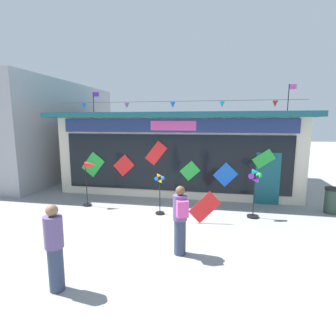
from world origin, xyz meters
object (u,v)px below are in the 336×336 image
Objects in this scene: wind_spinner_far_left at (90,173)px; display_kite_on_ground at (205,207)px; kite_shop_building at (183,149)px; trash_bin at (332,200)px; person_near_camera at (55,247)px; wind_spinner_center_left at (255,186)px; person_mid_plaza at (180,219)px; wind_spinner_left at (160,191)px.

wind_spinner_far_left is 1.83× the size of display_kite_on_ground.
kite_shop_building is at bearing 105.11° from display_kite_on_ground.
kite_shop_building reaches higher than trash_bin.
person_near_camera is 4.77m from display_kite_on_ground.
kite_shop_building is 11.37× the size of display_kite_on_ground.
kite_shop_building is 5.53m from wind_spinner_center_left.
person_near_camera and person_mid_plaza have the same top height.
wind_spinner_center_left is (3.12, 0.28, 0.26)m from wind_spinner_left.
kite_shop_building is 4.97m from wind_spinner_left.
wind_spinner_center_left is 3.59m from person_mid_plaza.
wind_spinner_center_left is 0.98× the size of person_near_camera.
wind_spinner_center_left is at bearing -1.07° from wind_spinner_far_left.
trash_bin is 0.97× the size of display_kite_on_ground.
person_near_camera is 8.97m from trash_bin.
display_kite_on_ground is (-4.28, -1.81, 0.05)m from trash_bin.
person_mid_plaza is 6.21m from trash_bin.
wind_spinner_center_left is 1.83m from display_kite_on_ground.
wind_spinner_far_left is at bearing 178.93° from wind_spinner_center_left.
wind_spinner_far_left is at bearing -62.25° from person_mid_plaza.
kite_shop_building is at bearing 88.65° from wind_spinner_left.
wind_spinner_center_left is 1.77× the size of display_kite_on_ground.
person_mid_plaza is (-1.99, -2.98, -0.20)m from wind_spinner_center_left.
kite_shop_building is 11.73× the size of trash_bin.
kite_shop_building reaches higher than wind_spinner_center_left.
wind_spinner_left is 4.63m from person_near_camera.
person_near_camera is at bearing -96.38° from kite_shop_building.
kite_shop_building reaches higher than person_mid_plaza.
kite_shop_building is 6.23× the size of wind_spinner_far_left.
display_kite_on_ground is at bearing 49.58° from person_near_camera.
wind_spinner_far_left reaches higher than display_kite_on_ground.
trash_bin is (8.60, 0.92, -0.81)m from wind_spinner_far_left.
wind_spinner_left is at bearing -91.06° from person_mid_plaza.
wind_spinner_left is 6.01m from trash_bin.
person_mid_plaza is at bearing -67.36° from wind_spinner_left.
wind_spinner_left is 0.85× the size of person_near_camera.
trash_bin is (2.73, 1.03, -0.63)m from wind_spinner_center_left.
kite_shop_building is 7.69m from person_mid_plaza.
trash_bin is at bearing 22.92° from display_kite_on_ground.
kite_shop_building is 6.30× the size of person_near_camera.
wind_spinner_left is at bearing -167.32° from trash_bin.
wind_spinner_far_left is 2.81m from wind_spinner_left.
wind_spinner_center_left is (5.87, -0.11, -0.19)m from wind_spinner_far_left.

